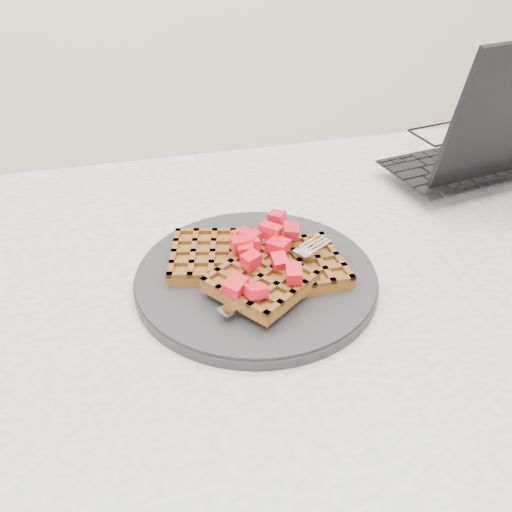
% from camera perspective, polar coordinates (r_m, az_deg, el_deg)
% --- Properties ---
extents(table, '(1.20, 0.80, 0.75)m').
position_cam_1_polar(table, '(0.78, 9.72, -8.74)').
color(table, silver).
rests_on(table, ground).
extents(plate, '(0.29, 0.29, 0.02)m').
position_cam_1_polar(plate, '(0.68, 0.00, -2.21)').
color(plate, black).
rests_on(plate, table).
extents(waffles, '(0.21, 0.20, 0.03)m').
position_cam_1_polar(waffles, '(0.67, 0.10, -1.07)').
color(waffles, brown).
rests_on(waffles, plate).
extents(strawberry_pile, '(0.15, 0.15, 0.02)m').
position_cam_1_polar(strawberry_pile, '(0.65, 0.00, 1.01)').
color(strawberry_pile, '#A6000F').
rests_on(strawberry_pile, waffles).
extents(fork, '(0.17, 0.11, 0.02)m').
position_cam_1_polar(fork, '(0.66, 2.87, -2.10)').
color(fork, silver).
rests_on(fork, plate).
extents(laptop, '(0.38, 0.31, 0.24)m').
position_cam_1_polar(laptop, '(1.01, 21.61, 10.26)').
color(laptop, black).
rests_on(laptop, table).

